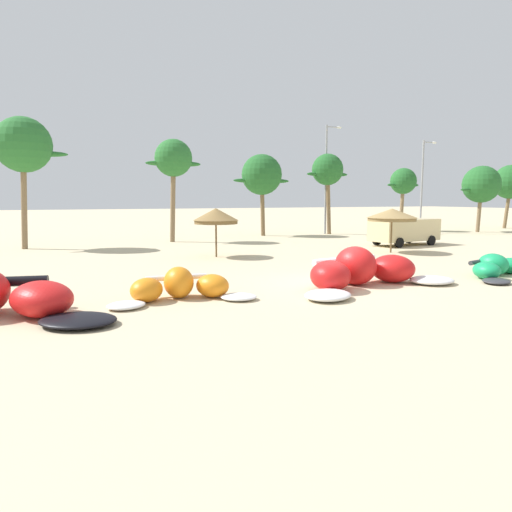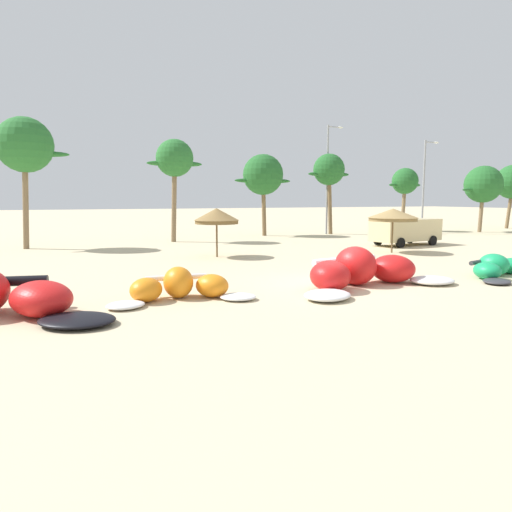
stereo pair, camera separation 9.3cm
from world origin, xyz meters
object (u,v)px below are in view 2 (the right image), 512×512
Objects in this scene: palm_center_right at (329,171)px; palm_right_of_gap at (405,182)px; palm_left_of_gap at (175,160)px; beach_umbrella_middle at (393,215)px; parked_van at (405,230)px; beach_umbrella_near_van at (217,216)px; palm_left at (25,146)px; lamppost_west_center at (425,182)px; lamppost_west at (328,174)px; palm_right at (483,185)px; palm_center_left at (263,175)px; kite_left_of_center at (363,271)px; kite_left at (180,287)px; kite_center at (500,268)px.

palm_right_of_gap is at bearing 3.20° from palm_center_right.
palm_left_of_gap is at bearing -172.49° from palm_center_right.
parked_van is (3.68, 3.20, -1.21)m from beach_umbrella_middle.
beach_umbrella_near_van is 0.32× the size of palm_left.
palm_left_of_gap is (9.96, 1.09, -0.47)m from palm_left.
lamppost_west_center is (23.48, -0.61, -1.32)m from palm_left_of_gap.
lamppost_west reaches higher than palm_left.
palm_left_of_gap is at bearing 89.76° from beach_umbrella_near_van.
beach_umbrella_middle is 0.47× the size of palm_right.
palm_left reaches higher than palm_center_left.
beach_umbrella_middle is 0.42× the size of palm_center_left.
parked_van is 13.15m from lamppost_west_center.
lamppost_west_center is at bearing -15.99° from palm_center_right.
kite_left_of_center is 24.42m from palm_center_left.
beach_umbrella_near_van is 0.44× the size of palm_right_of_gap.
palm_left_of_gap is at bearing 176.88° from palm_right.
kite_left is 0.65× the size of palm_left_of_gap.
palm_right_of_gap reaches higher than kite_left.
kite_center is at bearing -88.64° from palm_center_left.
palm_center_left is (13.01, 22.70, 4.88)m from kite_left.
kite_left_of_center is 2.42× the size of beach_umbrella_middle.
palm_right_of_gap is 0.98× the size of palm_right.
palm_center_left is 6.36m from lamppost_west.
kite_center is 9.09m from beach_umbrella_middle.
parked_van is at bearing -92.82° from palm_center_right.
palm_left reaches higher than kite_left.
palm_right_of_gap reaches higher than parked_van.
beach_umbrella_middle is at bearing -138.99° from parked_van.
kite_left_of_center is at bearing 176.32° from kite_center.
kite_left is 13.59m from kite_center.
palm_right is at bearing 15.69° from beach_umbrella_near_van.
palm_center_left is (6.14, 23.16, 4.71)m from kite_left_of_center.
palm_right_of_gap is at bearing 146.15° from palm_right.
palm_right is 0.65× the size of lamppost_west.
kite_center is at bearing -122.36° from palm_right_of_gap.
palm_left_of_gap is 29.92m from palm_right.
beach_umbrella_middle is 16.50m from palm_left_of_gap.
palm_center_right is (4.22, 14.14, 3.48)m from beach_umbrella_middle.
palm_right is at bearing 28.17° from kite_left.
lamppost_west_center is at bearing 21.80° from beach_umbrella_near_van.
parked_van is at bearing 66.73° from kite_center.
palm_left is (-18.90, 19.89, 6.25)m from kite_center.
kite_center is 0.69× the size of palm_center_right.
palm_right is 0.74× the size of lamppost_west_center.
lamppost_west is (6.34, -0.45, 0.19)m from palm_center_left.
palm_center_left is at bearing 167.94° from lamppost_west_center.
palm_center_left is (-0.56, 23.59, 4.91)m from kite_center.
kite_left is 21.75m from parked_van.
palm_right is at bearing 25.12° from parked_van.
kite_left is 0.51× the size of lamppost_west.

